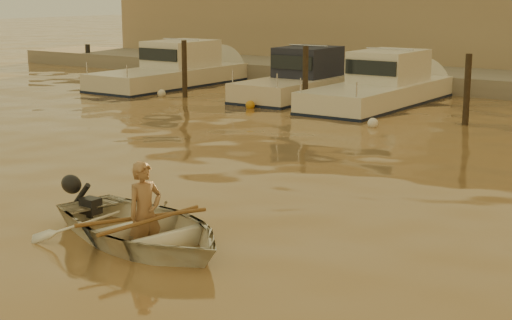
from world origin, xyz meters
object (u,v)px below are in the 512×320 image
Objects in this scene: person at (145,214)px; moored_boat_1 at (299,80)px; dinghy at (142,228)px; moored_boat_0 at (170,70)px; moored_boat_2 at (379,86)px.

person is 0.24× the size of moored_boat_1.
person is at bearing -90.00° from dinghy.
moored_boat_1 is at bearing 36.94° from person.
moored_boat_0 reaches higher than person.
dinghy is 0.44× the size of moored_boat_2.
moored_boat_1 is at bearing 0.00° from moored_boat_0.
moored_boat_1 and moored_boat_2 have the same top height.
moored_boat_1 reaches higher than person.
person is at bearing -50.02° from moored_boat_0.
moored_boat_1 is (-6.68, 15.26, 0.38)m from dinghy.
dinghy is at bearing -76.79° from moored_boat_2.
moored_boat_1 is 0.83× the size of moored_boat_2.
moored_boat_0 is at bearing 180.00° from moored_boat_1.
moored_boat_0 is 1.01× the size of moored_boat_2.
moored_boat_1 is at bearing 36.66° from dinghy.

